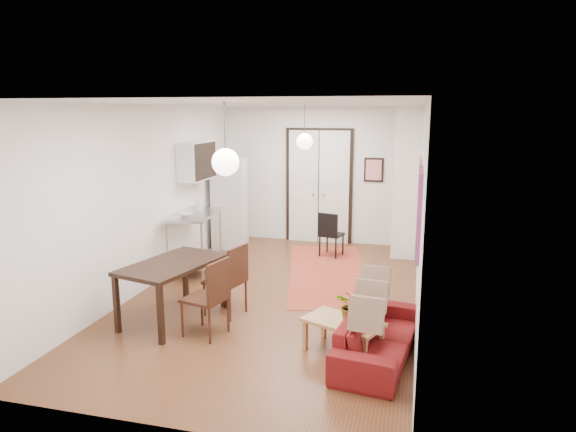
% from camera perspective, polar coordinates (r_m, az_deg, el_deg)
% --- Properties ---
extents(floor, '(7.00, 7.00, 0.00)m').
position_cam_1_polar(floor, '(8.03, -1.37, -8.80)').
color(floor, brown).
rests_on(floor, ground).
extents(ceiling, '(4.20, 7.00, 0.02)m').
position_cam_1_polar(ceiling, '(7.53, -1.47, 12.37)').
color(ceiling, silver).
rests_on(ceiling, wall_back).
extents(wall_back, '(4.20, 0.02, 2.90)m').
position_cam_1_polar(wall_back, '(11.02, 3.51, 4.54)').
color(wall_back, silver).
rests_on(wall_back, floor).
extents(wall_front, '(4.20, 0.02, 2.90)m').
position_cam_1_polar(wall_front, '(4.47, -13.67, -6.28)').
color(wall_front, silver).
rests_on(wall_front, floor).
extents(wall_left, '(0.02, 7.00, 2.90)m').
position_cam_1_polar(wall_left, '(8.45, -15.28, 2.00)').
color(wall_left, silver).
rests_on(wall_left, floor).
extents(wall_right, '(0.02, 7.00, 2.90)m').
position_cam_1_polar(wall_right, '(7.37, 14.51, 0.69)').
color(wall_right, silver).
rests_on(wall_right, floor).
extents(double_doors, '(1.44, 0.06, 2.50)m').
position_cam_1_polar(double_doors, '(11.01, 3.45, 3.22)').
color(double_doors, white).
rests_on(double_doors, wall_back).
extents(stub_partition, '(0.50, 0.10, 2.90)m').
position_cam_1_polar(stub_partition, '(9.89, 13.06, 3.46)').
color(stub_partition, silver).
rests_on(stub_partition, floor).
extents(wall_cabinet, '(0.35, 1.00, 0.70)m').
position_cam_1_polar(wall_cabinet, '(9.64, -10.10, 6.07)').
color(wall_cabinet, white).
rests_on(wall_cabinet, wall_left).
extents(painting_popart, '(0.05, 1.00, 1.00)m').
position_cam_1_polar(painting_popart, '(6.10, 14.37, 0.40)').
color(painting_popart, red).
rests_on(painting_popart, wall_right).
extents(painting_abstract, '(0.05, 0.50, 0.60)m').
position_cam_1_polar(painting_abstract, '(8.11, 14.46, 4.16)').
color(painting_abstract, white).
rests_on(painting_abstract, wall_right).
extents(poster_back, '(0.40, 0.03, 0.50)m').
position_cam_1_polar(poster_back, '(10.82, 9.50, 5.07)').
color(poster_back, red).
rests_on(poster_back, wall_back).
extents(print_left, '(0.03, 0.44, 0.54)m').
position_cam_1_polar(print_left, '(10.15, -9.73, 6.63)').
color(print_left, '#9B5E40').
rests_on(print_left, wall_left).
extents(pendant_back, '(0.30, 0.30, 0.80)m').
position_cam_1_polar(pendant_back, '(9.48, 1.85, 8.28)').
color(pendant_back, white).
rests_on(pendant_back, ceiling).
extents(pendant_front, '(0.30, 0.30, 0.80)m').
position_cam_1_polar(pendant_front, '(5.65, -6.96, 5.97)').
color(pendant_front, white).
rests_on(pendant_front, ceiling).
extents(kilim_rug, '(2.06, 3.77, 0.01)m').
position_cam_1_polar(kilim_rug, '(9.13, 4.48, -6.25)').
color(kilim_rug, '#B9492E').
rests_on(kilim_rug, floor).
extents(sofa, '(1.88, 0.95, 0.52)m').
position_cam_1_polar(sofa, '(6.15, 10.04, -12.93)').
color(sofa, maroon).
rests_on(sofa, floor).
extents(coffee_table, '(1.03, 0.82, 0.40)m').
position_cam_1_polar(coffee_table, '(6.15, 6.15, -11.94)').
color(coffee_table, '#A9864F').
rests_on(coffee_table, floor).
extents(potted_plant, '(0.44, 0.42, 0.39)m').
position_cam_1_polar(potted_plant, '(6.05, 7.15, -9.85)').
color(potted_plant, '#35682F').
rests_on(potted_plant, coffee_table).
extents(kitchen_counter, '(0.86, 1.43, 1.04)m').
position_cam_1_polar(kitchen_counter, '(9.24, -10.30, -1.77)').
color(kitchen_counter, '#AAACAF').
rests_on(kitchen_counter, floor).
extents(bowl, '(0.29, 0.29, 0.06)m').
position_cam_1_polar(bowl, '(8.90, -11.23, 0.14)').
color(bowl, white).
rests_on(bowl, kitchen_counter).
extents(soap_bottle, '(0.12, 0.11, 0.21)m').
position_cam_1_polar(soap_bottle, '(9.37, -9.81, 1.25)').
color(soap_bottle, teal).
rests_on(soap_bottle, kitchen_counter).
extents(fridge, '(0.74, 0.74, 1.86)m').
position_cam_1_polar(fridge, '(10.69, -6.49, 1.45)').
color(fridge, silver).
rests_on(fridge, floor).
extents(dining_table, '(1.16, 1.62, 0.81)m').
position_cam_1_polar(dining_table, '(7.08, -12.64, -5.74)').
color(dining_table, black).
rests_on(dining_table, floor).
extents(dining_chair_near, '(0.58, 0.73, 1.00)m').
position_cam_1_polar(dining_chair_near, '(7.28, -6.74, -6.20)').
color(dining_chair_near, '#3D2013').
rests_on(dining_chair_near, floor).
extents(dining_chair_far, '(0.58, 0.73, 1.00)m').
position_cam_1_polar(dining_chair_far, '(6.67, -8.90, -7.95)').
color(dining_chair_far, '#3D2013').
rests_on(dining_chair_far, floor).
extents(black_side_chair, '(0.49, 0.50, 0.88)m').
position_cam_1_polar(black_side_chair, '(10.12, 4.95, -1.51)').
color(black_side_chair, black).
rests_on(black_side_chair, floor).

